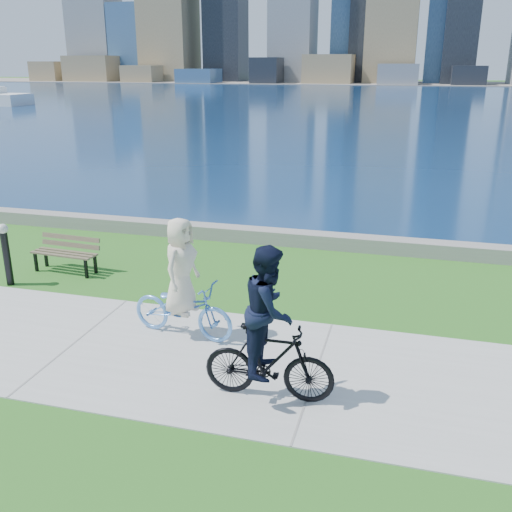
{
  "coord_description": "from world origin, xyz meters",
  "views": [
    {
      "loc": [
        5.11,
        -7.41,
        4.4
      ],
      "look_at": [
        2.56,
        1.95,
        1.1
      ],
      "focal_mm": 40.0,
      "sensor_mm": 36.0,
      "label": 1
    }
  ],
  "objects_px": {
    "cyclist_woman": "(182,293)",
    "cyclist_man": "(269,337)",
    "park_bench": "(67,251)",
    "bollard_lamp": "(6,250)"
  },
  "relations": [
    {
      "from": "cyclist_woman",
      "to": "cyclist_man",
      "type": "xyz_separation_m",
      "value": [
        1.85,
        -1.47,
        0.16
      ]
    },
    {
      "from": "park_bench",
      "to": "cyclist_woman",
      "type": "xyz_separation_m",
      "value": [
        3.69,
        -2.3,
        0.31
      ]
    },
    {
      "from": "park_bench",
      "to": "bollard_lamp",
      "type": "bearing_deg",
      "value": -119.64
    },
    {
      "from": "cyclist_woman",
      "to": "bollard_lamp",
      "type": "bearing_deg",
      "value": 82.47
    },
    {
      "from": "park_bench",
      "to": "cyclist_woman",
      "type": "bearing_deg",
      "value": -27.8
    },
    {
      "from": "park_bench",
      "to": "bollard_lamp",
      "type": "height_order",
      "value": "bollard_lamp"
    },
    {
      "from": "park_bench",
      "to": "cyclist_man",
      "type": "distance_m",
      "value": 6.72
    },
    {
      "from": "bollard_lamp",
      "to": "cyclist_woman",
      "type": "height_order",
      "value": "cyclist_woman"
    },
    {
      "from": "bollard_lamp",
      "to": "cyclist_man",
      "type": "xyz_separation_m",
      "value": [
        6.24,
        -2.72,
        0.19
      ]
    },
    {
      "from": "park_bench",
      "to": "bollard_lamp",
      "type": "distance_m",
      "value": 1.3
    }
  ]
}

